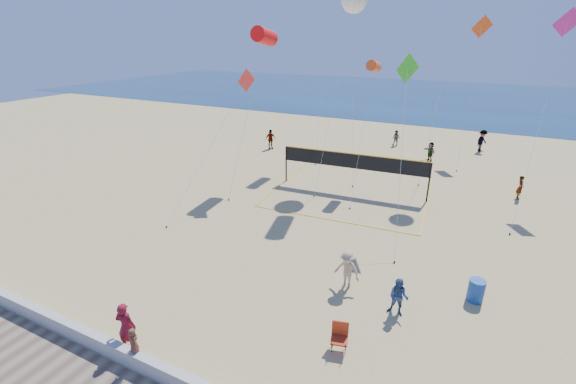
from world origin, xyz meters
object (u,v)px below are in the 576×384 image
at_px(woman, 126,327).
at_px(trash_barrel, 476,290).
at_px(volleyball_net, 353,165).
at_px(camp_chair, 340,335).

distance_m(woman, trash_barrel, 12.97).
relative_size(trash_barrel, volleyball_net, 0.09).
height_order(trash_barrel, volleyball_net, volleyball_net).
height_order(camp_chair, trash_barrel, camp_chair).
height_order(woman, volleyball_net, volleyball_net).
relative_size(woman, camp_chair, 1.62).
bearing_deg(volleyball_net, trash_barrel, -52.29).
bearing_deg(camp_chair, volleyball_net, 91.69).
height_order(woman, camp_chair, woman).
xyz_separation_m(trash_barrel, volleyball_net, (-7.88, 9.01, 1.35)).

